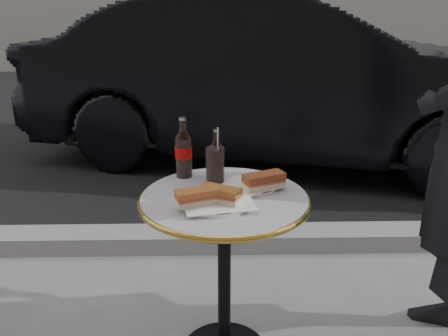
{
  "coord_description": "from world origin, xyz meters",
  "views": [
    {
      "loc": [
        -0.03,
        -1.44,
        1.36
      ],
      "look_at": [
        0.0,
        0.05,
        0.82
      ],
      "focal_mm": 35.0,
      "sensor_mm": 36.0,
      "label": 1
    }
  ],
  "objects_px": {
    "cola_bottle_left": "(183,147)",
    "cola_glass": "(215,166)",
    "bistro_table": "(224,282)",
    "plate_left": "(217,201)",
    "parked_car": "(285,80)",
    "cola_bottle_right": "(216,155)",
    "plate_right": "(250,186)"
  },
  "relations": [
    {
      "from": "plate_left",
      "to": "parked_car",
      "type": "height_order",
      "value": "parked_car"
    },
    {
      "from": "plate_left",
      "to": "plate_right",
      "type": "bearing_deg",
      "value": 48.27
    },
    {
      "from": "cola_bottle_right",
      "to": "parked_car",
      "type": "xyz_separation_m",
      "value": [
        0.64,
        2.42,
        -0.08
      ]
    },
    {
      "from": "cola_glass",
      "to": "parked_car",
      "type": "bearing_deg",
      "value": 75.38
    },
    {
      "from": "parked_car",
      "to": "plate_left",
      "type": "bearing_deg",
      "value": -179.14
    },
    {
      "from": "bistro_table",
      "to": "cola_bottle_right",
      "type": "relative_size",
      "value": 3.56
    },
    {
      "from": "plate_right",
      "to": "cola_glass",
      "type": "xyz_separation_m",
      "value": [
        -0.13,
        0.03,
        0.07
      ]
    },
    {
      "from": "cola_bottle_left",
      "to": "cola_glass",
      "type": "height_order",
      "value": "cola_bottle_left"
    },
    {
      "from": "cola_bottle_left",
      "to": "parked_car",
      "type": "relative_size",
      "value": 0.05
    },
    {
      "from": "bistro_table",
      "to": "plate_right",
      "type": "height_order",
      "value": "plate_right"
    },
    {
      "from": "cola_bottle_left",
      "to": "cola_glass",
      "type": "xyz_separation_m",
      "value": [
        0.12,
        -0.09,
        -0.05
      ]
    },
    {
      "from": "bistro_table",
      "to": "parked_car",
      "type": "xyz_separation_m",
      "value": [
        0.61,
        2.58,
        0.39
      ]
    },
    {
      "from": "cola_bottle_left",
      "to": "cola_glass",
      "type": "distance_m",
      "value": 0.16
    },
    {
      "from": "bistro_table",
      "to": "plate_left",
      "type": "distance_m",
      "value": 0.38
    },
    {
      "from": "cola_glass",
      "to": "plate_left",
      "type": "bearing_deg",
      "value": -88.54
    },
    {
      "from": "cola_bottle_right",
      "to": "parked_car",
      "type": "height_order",
      "value": "parked_car"
    },
    {
      "from": "plate_left",
      "to": "cola_bottle_left",
      "type": "relative_size",
      "value": 1.01
    },
    {
      "from": "plate_right",
      "to": "cola_bottle_right",
      "type": "height_order",
      "value": "cola_bottle_right"
    },
    {
      "from": "cola_bottle_right",
      "to": "cola_glass",
      "type": "distance_m",
      "value": 0.06
    },
    {
      "from": "cola_bottle_left",
      "to": "plate_right",
      "type": "bearing_deg",
      "value": -25.05
    },
    {
      "from": "plate_left",
      "to": "bistro_table",
      "type": "bearing_deg",
      "value": 66.64
    },
    {
      "from": "cola_bottle_left",
      "to": "cola_bottle_right",
      "type": "relative_size",
      "value": 1.18
    },
    {
      "from": "plate_left",
      "to": "cola_bottle_right",
      "type": "distance_m",
      "value": 0.24
    },
    {
      "from": "bistro_table",
      "to": "cola_bottle_left",
      "type": "relative_size",
      "value": 3.01
    },
    {
      "from": "cola_bottle_right",
      "to": "cola_bottle_left",
      "type": "bearing_deg",
      "value": 163.13
    },
    {
      "from": "plate_left",
      "to": "cola_bottle_right",
      "type": "relative_size",
      "value": 1.2
    },
    {
      "from": "plate_right",
      "to": "plate_left",
      "type": "bearing_deg",
      "value": -131.73
    },
    {
      "from": "plate_left",
      "to": "cola_bottle_left",
      "type": "bearing_deg",
      "value": 116.0
    },
    {
      "from": "bistro_table",
      "to": "parked_car",
      "type": "distance_m",
      "value": 2.68
    },
    {
      "from": "plate_left",
      "to": "parked_car",
      "type": "relative_size",
      "value": 0.05
    },
    {
      "from": "plate_right",
      "to": "cola_glass",
      "type": "height_order",
      "value": "cola_glass"
    },
    {
      "from": "bistro_table",
      "to": "cola_glass",
      "type": "height_order",
      "value": "cola_glass"
    }
  ]
}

